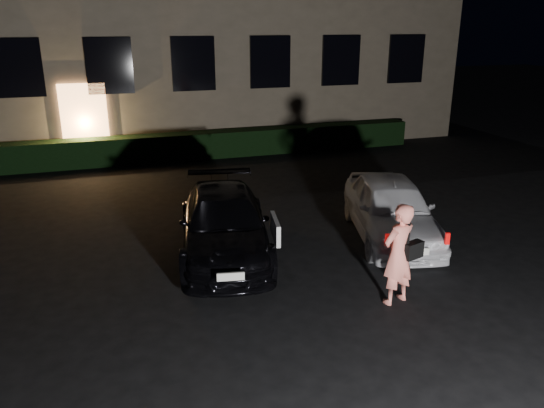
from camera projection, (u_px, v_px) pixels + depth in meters
name	position (u px, v px, depth m)	size (l,w,h in m)	color
ground	(324.00, 315.00, 8.18)	(80.00, 80.00, 0.00)	black
hedge	(199.00, 145.00, 17.49)	(15.00, 0.70, 0.85)	black
sedan	(224.00, 223.00, 10.25)	(2.36, 4.33, 1.19)	black
hatch	(391.00, 208.00, 10.96)	(2.44, 4.02, 1.28)	white
man	(399.00, 254.00, 8.32)	(0.77, 0.56, 1.68)	#FF8473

